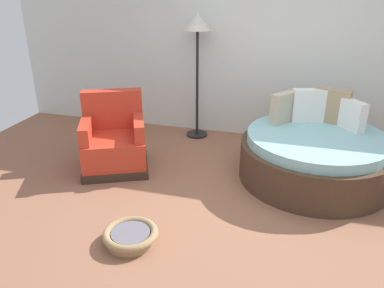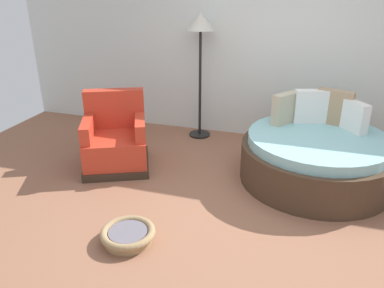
# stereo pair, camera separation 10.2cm
# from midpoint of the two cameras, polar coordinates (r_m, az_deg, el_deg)

# --- Properties ---
(ground_plane) EXTENTS (8.00, 8.00, 0.02)m
(ground_plane) POSITION_cam_midpoint_polar(r_m,az_deg,el_deg) (4.21, 7.63, -9.17)
(ground_plane) COLOR #936047
(back_wall) EXTENTS (8.00, 0.12, 2.61)m
(back_wall) POSITION_cam_midpoint_polar(r_m,az_deg,el_deg) (5.73, 12.23, 13.55)
(back_wall) COLOR silver
(back_wall) RESTS_ON ground_plane
(round_daybed) EXTENTS (1.76, 1.76, 1.00)m
(round_daybed) POSITION_cam_midpoint_polar(r_m,az_deg,el_deg) (4.79, 18.55, -1.79)
(round_daybed) COLOR #473323
(round_daybed) RESTS_ON ground_plane
(red_armchair) EXTENTS (1.06, 1.06, 0.94)m
(red_armchair) POSITION_cam_midpoint_polar(r_m,az_deg,el_deg) (4.96, -10.70, 0.36)
(red_armchair) COLOR #38281E
(red_armchair) RESTS_ON ground_plane
(pet_basket) EXTENTS (0.51, 0.51, 0.13)m
(pet_basket) POSITION_cam_midpoint_polar(r_m,az_deg,el_deg) (3.67, -8.70, -13.19)
(pet_basket) COLOR #9E7F56
(pet_basket) RESTS_ON ground_plane
(floor_lamp) EXTENTS (0.40, 0.40, 1.82)m
(floor_lamp) POSITION_cam_midpoint_polar(r_m,az_deg,el_deg) (5.56, 1.82, 16.11)
(floor_lamp) COLOR black
(floor_lamp) RESTS_ON ground_plane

